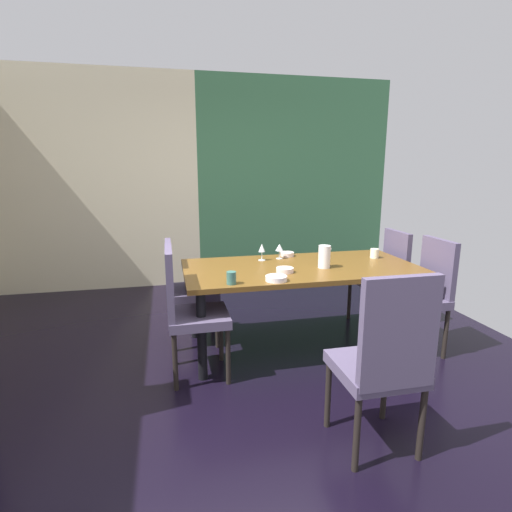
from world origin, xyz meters
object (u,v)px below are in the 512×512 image
cup_rear (374,253)px  chair_head_near (384,358)px  wine_glass_north (279,248)px  serving_bowl_right (276,278)px  pitcher_east (324,256)px  chair_left_far (184,285)px  serving_bowl_west (285,270)px  serving_bowl_left (287,254)px  cup_near_window (231,278)px  chair_right_far (384,272)px  dining_table (301,274)px  chair_left_near (187,306)px  chair_right_near (424,290)px  wine_glass_corner (262,249)px

cup_rear → chair_head_near: bearing=-116.8°
wine_glass_north → serving_bowl_right: size_ratio=0.86×
pitcher_east → chair_head_near: bearing=-98.0°
chair_left_far → serving_bowl_west: chair_left_far is taller
chair_head_near → wine_glass_north: bearing=93.2°
serving_bowl_left → cup_near_window: cup_near_window is taller
chair_head_near → serving_bowl_west: (-0.18, 1.24, 0.18)m
chair_right_far → cup_near_window: bearing=113.3°
dining_table → serving_bowl_left: (-0.00, 0.40, 0.09)m
dining_table → wine_glass_north: 0.37m
chair_head_near → chair_right_far: size_ratio=1.11×
wine_glass_north → cup_rear: bearing=-10.6°
chair_right_far → cup_near_window: size_ratio=10.18×
wine_glass_north → serving_bowl_right: 0.74m
cup_near_window → pitcher_east: bearing=19.9°
dining_table → chair_left_near: (-0.99, -0.31, -0.10)m
chair_right_far → chair_right_near: 0.63m
chair_right_near → wine_glass_north: chair_right_near is taller
dining_table → serving_bowl_right: (-0.33, -0.39, 0.09)m
chair_right_far → chair_right_near: chair_right_near is taller
chair_head_near → pitcher_east: (0.18, 1.31, 0.26)m
pitcher_east → chair_right_near: bearing=-14.8°
chair_head_near → chair_left_far: size_ratio=1.13×
serving_bowl_left → serving_bowl_west: size_ratio=0.92×
serving_bowl_left → chair_right_near: bearing=-35.5°
chair_left_far → chair_right_near: bearing=72.4°
chair_left_near → chair_head_near: bearing=42.0°
chair_left_far → cup_near_window: bearing=23.6°
dining_table → chair_right_near: 1.05m
chair_left_far → serving_bowl_right: 0.99m
dining_table → cup_rear: size_ratio=22.84×
wine_glass_corner → pitcher_east: bearing=-39.9°
chair_left_near → serving_bowl_left: (0.99, 0.71, 0.20)m
cup_rear → wine_glass_north: bearing=169.4°
serving_bowl_right → cup_rear: bearing=25.9°
chair_right_near → serving_bowl_right: 1.34m
chair_head_near → cup_rear: 1.75m
dining_table → serving_bowl_west: (-0.20, -0.17, 0.09)m
serving_bowl_west → cup_rear: size_ratio=1.63×
chair_right_near → wine_glass_corner: bearing=64.9°
chair_left_far → chair_left_near: 0.63m
serving_bowl_right → chair_head_near: bearing=-72.6°
chair_right_far → chair_left_far: chair_right_far is taller
chair_left_near → wine_glass_corner: (0.71, 0.59, 0.29)m
wine_glass_north → cup_near_window: (-0.57, -0.71, -0.06)m
chair_left_near → chair_right_near: bearing=90.0°
serving_bowl_west → chair_head_near: bearing=-81.5°
chair_left_far → serving_bowl_left: 1.01m
serving_bowl_left → wine_glass_north: bearing=-139.5°
wine_glass_corner → serving_bowl_left: (0.28, 0.12, -0.09)m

